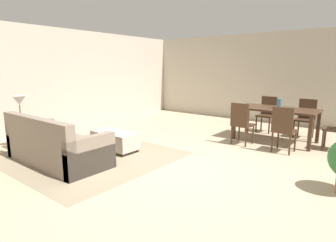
{
  "coord_description": "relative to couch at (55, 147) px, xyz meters",
  "views": [
    {
      "loc": [
        2.59,
        -3.62,
        1.67
      ],
      "look_at": [
        -0.87,
        0.72,
        0.6
      ],
      "focal_mm": 29.79,
      "sensor_mm": 36.0,
      "label": 1
    }
  ],
  "objects": [
    {
      "name": "ground_plane",
      "position": [
        1.92,
        1.15,
        -0.29
      ],
      "size": [
        10.8,
        10.8,
        0.0
      ],
      "primitive_type": "plane",
      "color": "tan"
    },
    {
      "name": "wall_back",
      "position": [
        1.92,
        6.15,
        1.06
      ],
      "size": [
        9.0,
        0.12,
        2.7
      ],
      "primitive_type": "cube",
      "color": "#BCB2A0",
      "rests_on": "ground_plane"
    },
    {
      "name": "wall_left",
      "position": [
        -2.58,
        1.65,
        1.06
      ],
      "size": [
        0.12,
        11.0,
        2.7
      ],
      "primitive_type": "cube",
      "color": "#BCB2A0",
      "rests_on": "ground_plane"
    },
    {
      "name": "area_rug",
      "position": [
        0.13,
        0.6,
        -0.29
      ],
      "size": [
        3.0,
        2.8,
        0.01
      ],
      "primitive_type": "cube",
      "color": "gray",
      "rests_on": "ground_plane"
    },
    {
      "name": "couch",
      "position": [
        0.0,
        0.0,
        0.0
      ],
      "size": [
        2.05,
        0.9,
        0.86
      ],
      "color": "gray",
      "rests_on": "ground_plane"
    },
    {
      "name": "ottoman_table",
      "position": [
        0.26,
        1.15,
        -0.07
      ],
      "size": [
        0.98,
        0.49,
        0.39
      ],
      "color": "#B7AD9E",
      "rests_on": "ground_plane"
    },
    {
      "name": "side_table",
      "position": [
        -1.32,
        0.03,
        0.17
      ],
      "size": [
        0.4,
        0.4,
        0.58
      ],
      "color": "brown",
      "rests_on": "ground_plane"
    },
    {
      "name": "table_lamp",
      "position": [
        -1.32,
        0.03,
        0.7
      ],
      "size": [
        0.26,
        0.26,
        0.53
      ],
      "color": "brown",
      "rests_on": "side_table"
    },
    {
      "name": "dining_table",
      "position": [
        2.54,
        3.94,
        0.38
      ],
      "size": [
        1.77,
        0.9,
        0.76
      ],
      "color": "#422B1C",
      "rests_on": "ground_plane"
    },
    {
      "name": "dining_chair_near_left",
      "position": [
        2.07,
        3.14,
        0.23
      ],
      "size": [
        0.42,
        0.42,
        0.92
      ],
      "color": "#422B1C",
      "rests_on": "ground_plane"
    },
    {
      "name": "dining_chair_near_right",
      "position": [
        2.97,
        3.1,
        0.23
      ],
      "size": [
        0.41,
        0.41,
        0.92
      ],
      "color": "#422B1C",
      "rests_on": "ground_plane"
    },
    {
      "name": "dining_chair_far_left",
      "position": [
        2.07,
        4.78,
        0.23
      ],
      "size": [
        0.41,
        0.41,
        0.92
      ],
      "color": "#422B1C",
      "rests_on": "ground_plane"
    },
    {
      "name": "dining_chair_far_right",
      "position": [
        3.0,
        4.74,
        0.23
      ],
      "size": [
        0.43,
        0.43,
        0.92
      ],
      "color": "#422B1C",
      "rests_on": "ground_plane"
    },
    {
      "name": "vase_centerpiece",
      "position": [
        2.6,
        3.97,
        0.58
      ],
      "size": [
        0.12,
        0.12,
        0.22
      ],
      "primitive_type": "cylinder",
      "color": "slate",
      "rests_on": "dining_table"
    },
    {
      "name": "book_on_ottoman",
      "position": [
        0.23,
        1.11,
        0.11
      ],
      "size": [
        0.3,
        0.26,
        0.03
      ],
      "primitive_type": "cube",
      "rotation": [
        0.0,
        0.0,
        0.25
      ],
      "color": "silver",
      "rests_on": "ottoman_table"
    }
  ]
}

